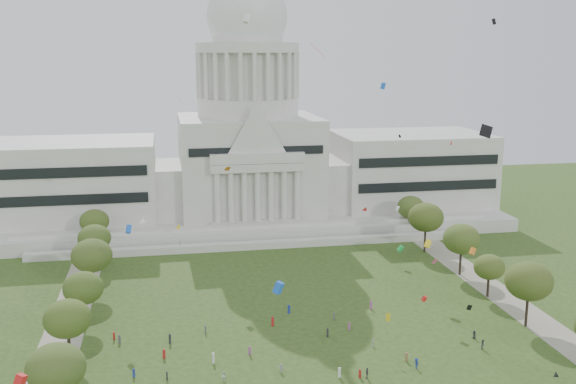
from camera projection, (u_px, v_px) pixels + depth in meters
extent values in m
cube|color=beige|center=(249.00, 214.00, 222.67)|extent=(160.00, 60.00, 4.00)
cube|color=beige|center=(264.00, 245.00, 191.14)|extent=(130.00, 3.00, 2.00)
cube|color=beige|center=(260.00, 232.00, 198.52)|extent=(140.00, 3.00, 5.00)
cube|color=beige|center=(73.00, 182.00, 209.12)|extent=(50.00, 34.00, 22.00)
cube|color=beige|center=(409.00, 171.00, 228.92)|extent=(50.00, 34.00, 22.00)
cube|color=beige|center=(165.00, 189.00, 212.86)|extent=(12.00, 26.00, 16.00)
cube|color=beige|center=(331.00, 183.00, 222.58)|extent=(12.00, 26.00, 16.00)
cube|color=beige|center=(249.00, 167.00, 218.40)|extent=(44.00, 38.00, 28.00)
cube|color=beige|center=(257.00, 168.00, 198.51)|extent=(28.00, 3.00, 2.40)
cube|color=black|center=(66.00, 186.00, 192.17)|extent=(46.00, 0.40, 11.00)
cube|color=black|center=(429.00, 174.00, 211.96)|extent=(46.00, 0.40, 11.00)
cylinder|color=beige|center=(248.00, 107.00, 214.39)|extent=(32.00, 32.00, 6.00)
cylinder|color=beige|center=(248.00, 75.00, 212.33)|extent=(28.00, 28.00, 14.00)
cylinder|color=beige|center=(248.00, 48.00, 210.57)|extent=(32.40, 32.40, 3.00)
cylinder|color=beige|center=(247.00, 30.00, 209.44)|extent=(22.00, 22.00, 8.00)
ellipsoid|color=silver|center=(247.00, 16.00, 208.61)|extent=(25.00, 25.00, 26.20)
cube|color=gray|center=(63.00, 335.00, 132.69)|extent=(8.00, 160.00, 0.04)
cube|color=gray|center=(512.00, 303.00, 149.97)|extent=(8.00, 160.00, 0.04)
ellipsoid|color=#374F1D|center=(56.00, 368.00, 99.85)|extent=(8.86, 8.86, 7.25)
cylinder|color=black|center=(69.00, 349.00, 120.45)|extent=(0.56, 0.56, 5.47)
ellipsoid|color=#344F16|center=(67.00, 319.00, 119.26)|extent=(8.42, 8.42, 6.89)
cylinder|color=black|center=(527.00, 312.00, 136.56)|extent=(0.56, 0.56, 6.20)
ellipsoid|color=#384918|center=(529.00, 281.00, 135.20)|extent=(9.55, 9.55, 7.82)
cylinder|color=black|center=(85.00, 314.00, 136.62)|extent=(0.56, 0.56, 5.27)
ellipsoid|color=#304A16|center=(83.00, 288.00, 135.47)|extent=(8.12, 8.12, 6.65)
cylinder|color=black|center=(488.00, 287.00, 153.17)|extent=(0.56, 0.56, 4.56)
ellipsoid|color=#40521B|center=(489.00, 267.00, 152.17)|extent=(7.01, 7.01, 5.74)
cylinder|color=black|center=(93.00, 282.00, 154.34)|extent=(0.56, 0.56, 6.03)
ellipsoid|color=#33461A|center=(92.00, 255.00, 153.02)|extent=(9.29, 9.29, 7.60)
cylinder|color=black|center=(460.00, 263.00, 168.05)|extent=(0.56, 0.56, 5.97)
ellipsoid|color=#3B521C|center=(462.00, 239.00, 166.74)|extent=(9.19, 9.19, 7.52)
cylinder|color=black|center=(96.00, 259.00, 172.08)|extent=(0.56, 0.56, 5.41)
ellipsoid|color=#324A19|center=(94.00, 238.00, 170.89)|extent=(8.33, 8.33, 6.81)
cylinder|color=black|center=(425.00, 241.00, 187.15)|extent=(0.56, 0.56, 6.37)
ellipsoid|color=#364714|center=(426.00, 217.00, 185.76)|extent=(9.82, 9.82, 8.03)
cylinder|color=black|center=(96.00, 241.00, 189.23)|extent=(0.56, 0.56, 5.32)
ellipsoid|color=#334815|center=(94.00, 221.00, 188.06)|extent=(8.19, 8.19, 6.70)
cylinder|color=black|center=(410.00, 226.00, 204.94)|extent=(0.56, 0.56, 5.47)
ellipsoid|color=#394F1D|center=(411.00, 207.00, 203.75)|extent=(8.42, 8.42, 6.89)
imported|color=#26262B|center=(474.00, 335.00, 131.19)|extent=(0.83, 0.96, 1.65)
imported|color=#4C4C51|center=(483.00, 344.00, 126.46)|extent=(1.03, 1.11, 1.95)
imported|color=navy|center=(416.00, 363.00, 118.89)|extent=(1.06, 1.37, 1.89)
imported|color=#4C4C51|center=(367.00, 373.00, 115.24)|extent=(0.91, 1.27, 1.95)
imported|color=silver|center=(281.00, 368.00, 117.37)|extent=(1.50, 1.37, 1.58)
imported|color=silver|center=(223.00, 376.00, 114.43)|extent=(0.86, 0.58, 1.68)
imported|color=silver|center=(373.00, 343.00, 127.77)|extent=(0.73, 0.98, 1.49)
cube|color=#B21E1E|center=(360.00, 374.00, 115.51)|extent=(0.45, 0.44, 1.45)
cube|color=#994C8C|center=(371.00, 305.00, 146.23)|extent=(0.53, 0.41, 1.79)
cube|color=#26262B|center=(167.00, 376.00, 114.79)|extent=(0.28, 0.41, 1.47)
cube|color=#26262B|center=(170.00, 339.00, 128.95)|extent=(0.45, 0.58, 1.94)
cube|color=#4C4C51|center=(205.00, 329.00, 133.58)|extent=(0.32, 0.47, 1.66)
cube|color=#4C4C51|center=(119.00, 339.00, 129.16)|extent=(0.51, 0.44, 1.64)
cube|color=#994C8C|center=(349.00, 326.00, 135.28)|extent=(0.43, 0.29, 1.55)
cube|color=#4C4C51|center=(334.00, 317.00, 140.05)|extent=(0.40, 0.49, 1.59)
cube|color=olive|center=(406.00, 357.00, 121.62)|extent=(0.51, 0.47, 1.65)
cube|color=#B21E1E|center=(273.00, 322.00, 137.10)|extent=(0.58, 0.60, 1.94)
cube|color=silver|center=(340.00, 373.00, 115.54)|extent=(0.55, 0.45, 1.80)
cube|color=silver|center=(213.00, 358.00, 120.80)|extent=(0.42, 0.57, 1.95)
cube|color=#26262B|center=(328.00, 333.00, 131.90)|extent=(0.32, 0.48, 1.78)
cube|color=navy|center=(289.00, 309.00, 143.66)|extent=(0.56, 0.57, 1.86)
cube|color=#994C8C|center=(250.00, 351.00, 124.09)|extent=(0.44, 0.51, 1.63)
cube|color=navy|center=(134.00, 373.00, 115.72)|extent=(0.45, 0.34, 1.50)
cube|color=#B21E1E|center=(164.00, 354.00, 122.75)|extent=(0.53, 0.47, 1.69)
cube|color=#B21E1E|center=(114.00, 336.00, 130.66)|extent=(0.38, 0.47, 1.54)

